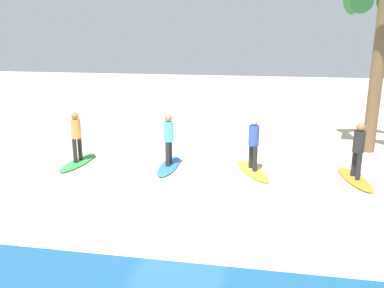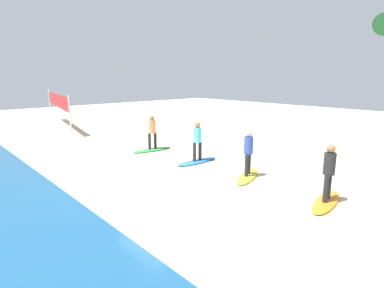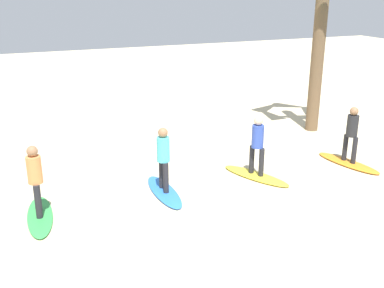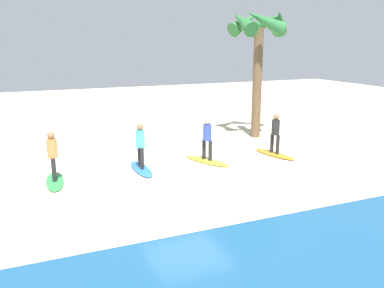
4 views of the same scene
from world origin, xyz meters
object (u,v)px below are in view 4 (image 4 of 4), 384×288
object	(u,v)px
surfer_yellow	(207,136)
surfer_blue	(140,143)
surfboard_orange	(274,154)
surfer_orange	(275,131)
surfboard_blue	(141,169)
palm_tree	(259,34)
surfboard_yellow	(207,161)
surfer_green	(52,152)
surfboard_green	(55,181)

from	to	relation	value
surfer_yellow	surfer_blue	distance (m)	2.66
surfboard_orange	surfer_blue	world-z (taller)	surfer_blue
surfboard_orange	surfer_blue	bearing A→B (deg)	-104.29
surfer_orange	surfboard_blue	world-z (taller)	surfer_orange
palm_tree	surfer_orange	bearing A→B (deg)	71.65
surfboard_yellow	surfboard_blue	bearing A→B (deg)	-114.28
palm_tree	surfer_green	bearing A→B (deg)	18.11
surfer_blue	surfboard_green	world-z (taller)	surfer_blue
surfer_yellow	surfboard_blue	world-z (taller)	surfer_yellow
surfer_orange	surfer_green	bearing A→B (deg)	-0.34
surfboard_yellow	surfboard_green	size ratio (longest dim) A/B	1.00
surfer_orange	palm_tree	distance (m)	5.17
surfboard_orange	surfer_yellow	xyz separation A→B (m)	(2.98, -0.20, 0.99)
surfer_orange	surfer_yellow	world-z (taller)	same
surfboard_green	palm_tree	xyz separation A→B (m)	(-9.75, -3.19, 4.88)
surfboard_yellow	surfer_blue	xyz separation A→B (m)	(2.66, -0.01, 0.99)
surfboard_orange	surfer_green	distance (m)	8.73
surfboard_yellow	surfboard_green	bearing A→B (deg)	-112.61
surfer_blue	surfboard_blue	bearing A→B (deg)	0.00
surfer_green	surfboard_blue	bearing A→B (deg)	-177.01
surfer_blue	palm_tree	xyz separation A→B (m)	(-6.71, -3.03, 3.89)
surfboard_blue	surfboard_green	bearing A→B (deg)	-86.53
surfboard_orange	surfer_yellow	world-z (taller)	surfer_yellow
surfboard_blue	surfer_blue	size ratio (longest dim) A/B	1.28
surfboard_green	surfer_green	size ratio (longest dim) A/B	1.28
surfer_orange	palm_tree	xyz separation A→B (m)	(-1.07, -3.24, 3.89)
surfboard_orange	surfboard_blue	distance (m)	5.64
surfer_yellow	surfboard_blue	bearing A→B (deg)	-0.13
surfer_orange	surfboard_blue	bearing A→B (deg)	-2.13
surfer_blue	surfer_green	world-z (taller)	same
surfboard_orange	palm_tree	distance (m)	5.95
surfer_orange	surfer_yellow	xyz separation A→B (m)	(2.98, -0.20, 0.00)
surfer_yellow	surfboard_blue	distance (m)	2.84
palm_tree	surfboard_blue	bearing A→B (deg)	24.29
surfer_orange	surfer_blue	world-z (taller)	same
surfboard_orange	surfboard_green	distance (m)	8.67
surfboard_yellow	surfer_green	bearing A→B (deg)	-112.61
surfboard_yellow	surfboard_blue	distance (m)	2.66
surfboard_blue	palm_tree	world-z (taller)	palm_tree
surfboard_green	palm_tree	bearing A→B (deg)	112.70
surfer_yellow	surfboard_orange	bearing A→B (deg)	176.09
surfer_green	palm_tree	bearing A→B (deg)	-161.89
surfer_yellow	surfboard_green	distance (m)	5.78
surfboard_yellow	palm_tree	bearing A→B (deg)	102.66
surfer_orange	surfboard_yellow	size ratio (longest dim) A/B	0.78
palm_tree	surfer_blue	bearing A→B (deg)	24.29
surfboard_yellow	surfer_green	size ratio (longest dim) A/B	1.28
surfboard_blue	surfer_green	distance (m)	3.20
surfer_orange	palm_tree	bearing A→B (deg)	-108.35
surfboard_orange	surfboard_blue	size ratio (longest dim) A/B	1.00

